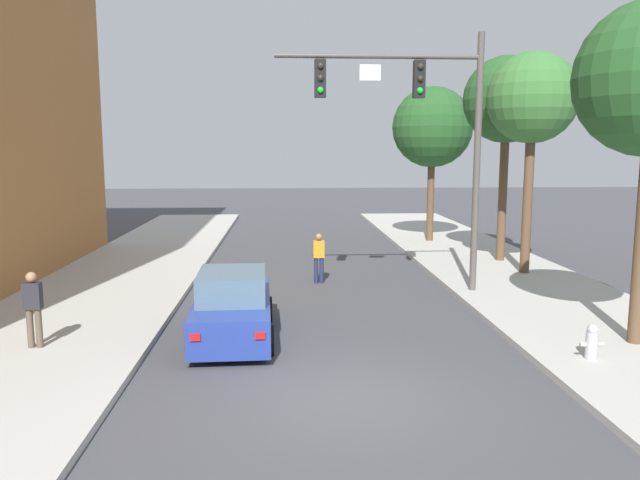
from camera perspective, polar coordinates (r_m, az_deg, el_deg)
ground_plane at (r=11.23m, az=2.38°, el=-14.38°), size 120.00×120.00×0.00m
traffic_signal_mast at (r=18.35m, az=9.39°, el=11.29°), size 5.99×0.38×7.50m
car_lead_blue at (r=14.45m, az=-8.05°, el=-6.22°), size 1.94×4.29×1.60m
pedestrian_sidewalk_left_walker at (r=14.47m, az=-24.97°, el=-5.52°), size 0.36×0.22×1.64m
pedestrian_crossing_road at (r=20.10m, az=-0.11°, el=-1.46°), size 0.36×0.22×1.64m
fire_hydrant at (r=13.73m, az=23.80°, el=-8.57°), size 0.48×0.24×0.72m
street_tree_second at (r=22.08m, az=19.03°, el=12.16°), size 3.01×3.01×7.39m
street_tree_third at (r=24.32m, az=16.86°, el=12.19°), size 3.19×3.19×7.61m
street_tree_farthest at (r=28.91m, az=10.33°, el=10.17°), size 3.64×3.64×7.02m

